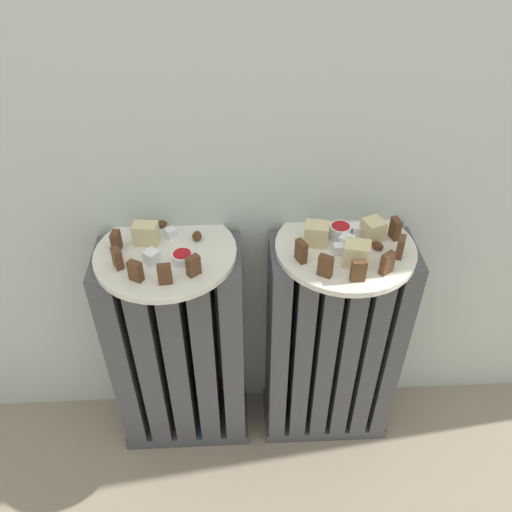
{
  "coord_description": "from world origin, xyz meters",
  "views": [
    {
      "loc": [
        -0.04,
        -0.51,
        1.19
      ],
      "look_at": [
        0.0,
        0.28,
        0.56
      ],
      "focal_mm": 36.17,
      "sensor_mm": 36.0,
      "label": 1
    }
  ],
  "objects_px": {
    "jam_bowl_left": "(182,257)",
    "plate_right": "(345,248)",
    "jam_bowl_right": "(340,231)",
    "fork": "(361,248)",
    "radiator_right": "(331,347)",
    "plate_left": "(166,253)",
    "radiator_left": "(180,353)"
  },
  "relations": [
    {
      "from": "radiator_right",
      "to": "plate_left",
      "type": "xyz_separation_m",
      "value": [
        -0.35,
        0.0,
        0.29
      ]
    },
    {
      "from": "plate_left",
      "to": "plate_right",
      "type": "xyz_separation_m",
      "value": [
        0.35,
        0.0,
        0.0
      ]
    },
    {
      "from": "jam_bowl_left",
      "to": "plate_right",
      "type": "bearing_deg",
      "value": 6.13
    },
    {
      "from": "plate_left",
      "to": "plate_right",
      "type": "distance_m",
      "value": 0.35
    },
    {
      "from": "jam_bowl_left",
      "to": "radiator_right",
      "type": "bearing_deg",
      "value": 6.13
    },
    {
      "from": "radiator_left",
      "to": "radiator_right",
      "type": "distance_m",
      "value": 0.35
    },
    {
      "from": "radiator_left",
      "to": "radiator_right",
      "type": "xyz_separation_m",
      "value": [
        0.35,
        0.0,
        0.0
      ]
    },
    {
      "from": "plate_left",
      "to": "jam_bowl_left",
      "type": "height_order",
      "value": "jam_bowl_left"
    },
    {
      "from": "plate_right",
      "to": "jam_bowl_left",
      "type": "xyz_separation_m",
      "value": [
        -0.31,
        -0.03,
        0.02
      ]
    },
    {
      "from": "jam_bowl_right",
      "to": "fork",
      "type": "xyz_separation_m",
      "value": [
        0.03,
        -0.04,
        -0.01
      ]
    },
    {
      "from": "radiator_left",
      "to": "jam_bowl_left",
      "type": "bearing_deg",
      "value": -43.37
    },
    {
      "from": "plate_right",
      "to": "fork",
      "type": "bearing_deg",
      "value": -25.12
    },
    {
      "from": "radiator_left",
      "to": "radiator_right",
      "type": "relative_size",
      "value": 1.0
    },
    {
      "from": "plate_left",
      "to": "jam_bowl_right",
      "type": "distance_m",
      "value": 0.35
    },
    {
      "from": "radiator_right",
      "to": "jam_bowl_right",
      "type": "height_order",
      "value": "jam_bowl_right"
    },
    {
      "from": "plate_right",
      "to": "radiator_left",
      "type": "bearing_deg",
      "value": 180.0
    },
    {
      "from": "jam_bowl_right",
      "to": "fork",
      "type": "height_order",
      "value": "jam_bowl_right"
    },
    {
      "from": "radiator_left",
      "to": "fork",
      "type": "relative_size",
      "value": 6.12
    },
    {
      "from": "radiator_right",
      "to": "fork",
      "type": "relative_size",
      "value": 6.12
    },
    {
      "from": "jam_bowl_right",
      "to": "fork",
      "type": "relative_size",
      "value": 0.47
    },
    {
      "from": "jam_bowl_right",
      "to": "jam_bowl_left",
      "type": "bearing_deg",
      "value": -168.46
    },
    {
      "from": "plate_left",
      "to": "plate_right",
      "type": "bearing_deg",
      "value": 0.0
    },
    {
      "from": "plate_right",
      "to": "jam_bowl_right",
      "type": "height_order",
      "value": "jam_bowl_right"
    },
    {
      "from": "jam_bowl_left",
      "to": "plate_left",
      "type": "bearing_deg",
      "value": 136.63
    },
    {
      "from": "plate_left",
      "to": "jam_bowl_right",
      "type": "relative_size",
      "value": 6.35
    },
    {
      "from": "radiator_left",
      "to": "plate_left",
      "type": "xyz_separation_m",
      "value": [
        0.0,
        0.0,
        0.29
      ]
    },
    {
      "from": "radiator_left",
      "to": "jam_bowl_right",
      "type": "relative_size",
      "value": 12.98
    },
    {
      "from": "radiator_left",
      "to": "jam_bowl_left",
      "type": "distance_m",
      "value": 0.31
    },
    {
      "from": "plate_left",
      "to": "radiator_right",
      "type": "bearing_deg",
      "value": 0.0
    },
    {
      "from": "fork",
      "to": "jam_bowl_right",
      "type": "bearing_deg",
      "value": 129.57
    },
    {
      "from": "jam_bowl_left",
      "to": "jam_bowl_right",
      "type": "bearing_deg",
      "value": 11.54
    },
    {
      "from": "radiator_left",
      "to": "plate_right",
      "type": "xyz_separation_m",
      "value": [
        0.35,
        0.0,
        0.29
      ]
    }
  ]
}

